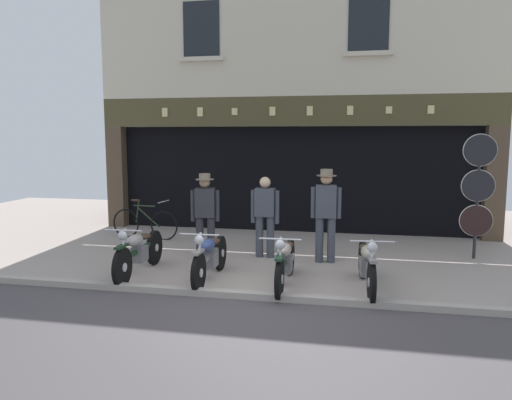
# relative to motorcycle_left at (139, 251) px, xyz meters

# --- Properties ---
(ground) EXTENTS (21.65, 22.00, 0.18)m
(ground) POSITION_rel_motorcycle_left_xyz_m (2.06, -1.90, -0.46)
(ground) COLOR #A3958B
(shop_facade) EXTENTS (9.95, 4.42, 6.70)m
(shop_facade) POSITION_rel_motorcycle_left_xyz_m (2.06, 6.07, 1.36)
(shop_facade) COLOR black
(shop_facade) RESTS_ON ground
(motorcycle_left) EXTENTS (0.62, 2.03, 0.91)m
(motorcycle_left) POSITION_rel_motorcycle_left_xyz_m (0.00, 0.00, 0.00)
(motorcycle_left) COLOR black
(motorcycle_left) RESTS_ON ground
(motorcycle_center_left) EXTENTS (0.62, 1.91, 0.90)m
(motorcycle_center_left) POSITION_rel_motorcycle_left_xyz_m (1.28, -0.07, -0.01)
(motorcycle_center_left) COLOR black
(motorcycle_center_left) RESTS_ON ground
(motorcycle_center) EXTENTS (0.62, 1.97, 0.90)m
(motorcycle_center) POSITION_rel_motorcycle_left_xyz_m (2.53, -0.12, -0.01)
(motorcycle_center) COLOR black
(motorcycle_center) RESTS_ON ground
(motorcycle_center_right) EXTENTS (0.62, 1.96, 0.91)m
(motorcycle_center_right) POSITION_rel_motorcycle_left_xyz_m (3.79, -0.08, -0.00)
(motorcycle_center_right) COLOR black
(motorcycle_center_right) RESTS_ON ground
(salesman_left) EXTENTS (0.55, 0.35, 1.65)m
(salesman_left) POSITION_rel_motorcycle_left_xyz_m (0.74, 1.43, 0.50)
(salesman_left) COLOR #2D2D33
(salesman_left) RESTS_ON ground
(shopkeeper_center) EXTENTS (0.56, 0.25, 1.58)m
(shopkeeper_center) POSITION_rel_motorcycle_left_xyz_m (1.88, 1.67, 0.45)
(shopkeeper_center) COLOR #3D424C
(shopkeeper_center) RESTS_ON ground
(salesman_right) EXTENTS (0.56, 0.37, 1.76)m
(salesman_right) POSITION_rel_motorcycle_left_xyz_m (3.06, 1.50, 0.57)
(salesman_right) COLOR #3D424C
(salesman_right) RESTS_ON ground
(tyre_sign_pole) EXTENTS (0.62, 0.06, 2.41)m
(tyre_sign_pole) POSITION_rel_motorcycle_left_xyz_m (5.88, 2.35, 0.97)
(tyre_sign_pole) COLOR #232328
(tyre_sign_pole) RESTS_ON ground
(advert_board_near) EXTENTS (0.64, 0.03, 1.03)m
(advert_board_near) POSITION_rel_motorcycle_left_xyz_m (0.79, 4.48, 1.25)
(advert_board_near) COLOR silver
(advert_board_far) EXTENTS (0.68, 0.03, 1.06)m
(advert_board_far) POSITION_rel_motorcycle_left_xyz_m (-0.44, 4.48, 1.34)
(advert_board_far) COLOR silver
(leaning_bicycle) EXTENTS (1.68, 0.50, 0.93)m
(leaning_bicycle) POSITION_rel_motorcycle_left_xyz_m (-1.19, 2.87, -0.05)
(leaning_bicycle) COLOR black
(leaning_bicycle) RESTS_ON ground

